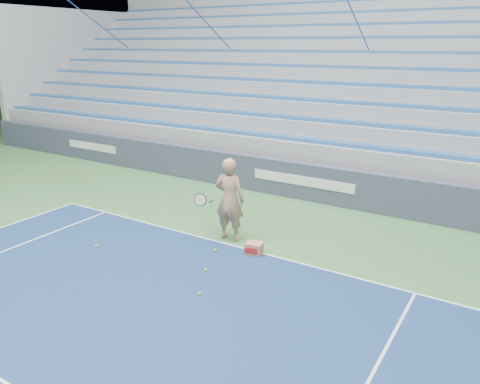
% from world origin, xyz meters
% --- Properties ---
extents(sponsor_barrier, '(30.00, 0.32, 1.10)m').
position_xyz_m(sponsor_barrier, '(0.00, 15.88, 0.55)').
color(sponsor_barrier, '#383F55').
rests_on(sponsor_barrier, ground).
extents(bleachers, '(31.00, 9.15, 7.30)m').
position_xyz_m(bleachers, '(0.00, 21.60, 2.36)').
color(bleachers, '#92969A').
rests_on(bleachers, ground).
extents(tennis_player, '(0.99, 0.89, 1.98)m').
position_xyz_m(tennis_player, '(-0.22, 12.20, 0.99)').
color(tennis_player, tan).
rests_on(tennis_player, ground).
extents(ball_box, '(0.42, 0.36, 0.27)m').
position_xyz_m(ball_box, '(0.70, 11.76, 0.14)').
color(ball_box, '#A77651').
rests_on(ball_box, ground).
extents(tennis_ball_0, '(0.07, 0.07, 0.07)m').
position_xyz_m(tennis_ball_0, '(0.74, 9.71, 0.03)').
color(tennis_ball_0, '#B8DE2D').
rests_on(tennis_ball_0, ground).
extents(tennis_ball_1, '(0.07, 0.07, 0.07)m').
position_xyz_m(tennis_ball_1, '(-2.53, 10.16, 0.03)').
color(tennis_ball_1, '#B8DE2D').
rests_on(tennis_ball_1, ground).
extents(tennis_ball_2, '(0.07, 0.07, 0.07)m').
position_xyz_m(tennis_ball_2, '(-0.10, 11.42, 0.03)').
color(tennis_ball_2, '#B8DE2D').
rests_on(tennis_ball_2, ground).
extents(tennis_ball_3, '(0.07, 0.07, 0.07)m').
position_xyz_m(tennis_ball_3, '(0.27, 10.53, 0.03)').
color(tennis_ball_3, '#B8DE2D').
rests_on(tennis_ball_3, ground).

